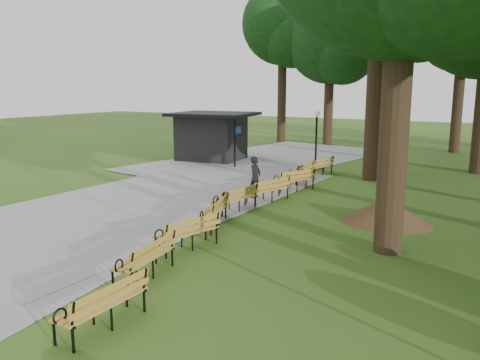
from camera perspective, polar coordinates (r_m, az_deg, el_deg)
The scene contains 15 objects.
ground at distance 13.56m, azimuth -5.61°, elevation -6.79°, with size 100.00×100.00×0.00m, color #315718.
path at distance 18.21m, azimuth -10.45°, elevation -2.21°, with size 12.00×38.00×0.06m, color #97979A.
person at distance 18.01m, azimuth 1.79°, elevation 0.28°, with size 0.57×0.38×1.57m, color black.
kiosk at distance 27.41m, azimuth -3.35°, elevation 5.10°, with size 4.26×3.71×2.67m, color black, non-canonical shape.
lamp_post at distance 25.22m, azimuth 8.91°, elevation 6.24°, with size 0.32×0.32×2.89m.
dirt_mound at distance 15.53m, azimuth 16.67°, elevation -3.46°, with size 2.32×2.32×0.76m, color #47301C.
bench_0 at distance 8.97m, azimuth -15.83°, elevation -13.70°, with size 1.90×0.64×0.88m, color #B38229, non-canonical shape.
bench_1 at distance 10.94m, azimuth -11.13°, elevation -8.90°, with size 1.90×0.64×0.88m, color #B38229, non-canonical shape.
bench_2 at distance 12.60m, azimuth -6.22°, elevation -6.08°, with size 1.90×0.64×0.88m, color #B38229, non-canonical shape.
bench_3 at distance 14.48m, azimuth -3.34°, elevation -3.79°, with size 1.90×0.64×0.88m, color #B38229, non-canonical shape.
bench_4 at distance 16.14m, azimuth -0.68°, elevation -2.23°, with size 1.90×0.64×0.88m, color #B38229, non-canonical shape.
bench_5 at distance 17.63m, azimuth 3.25°, elevation -1.11°, with size 1.90×0.64×0.88m, color #B38229, non-canonical shape.
bench_6 at distance 19.53m, azimuth 6.28°, elevation 0.03°, with size 1.90×0.64×0.88m, color #B38229, non-canonical shape.
bench_7 at distance 21.19m, azimuth 6.92°, elevation 0.87°, with size 1.90×0.64×0.88m, color #B38229, non-canonical shape.
bench_8 at distance 22.96m, azimuth 9.16°, elevation 1.59°, with size 1.90×0.64×0.88m, color #B38229, non-canonical shape.
Camera 1 is at (7.51, -10.51, 4.12)m, focal length 36.61 mm.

